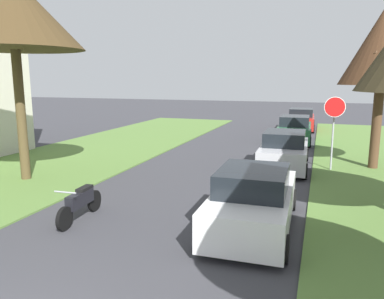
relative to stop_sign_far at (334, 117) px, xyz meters
The scene contains 8 objects.
stop_sign_far is the anchor object (origin of this frame).
street_tree_right_mid_b 3.36m from the stop_sign_far, 28.96° to the left, with size 3.25×3.25×6.49m.
street_tree_left_mid_a 12.48m from the stop_sign_far, 154.32° to the right, with size 4.76×4.76×7.17m.
parked_sedan_white 7.44m from the stop_sign_far, 105.63° to the right, with size 2.03×4.44×1.57m.
parked_sedan_silver 2.37m from the stop_sign_far, behind, with size 2.03×4.44×1.57m.
parked_sedan_green 7.16m from the stop_sign_far, 105.93° to the left, with size 2.03×4.44×1.57m.
parked_sedan_red 12.80m from the stop_sign_far, 98.43° to the left, with size 2.03×4.44×1.57m.
parked_motorcycle 10.32m from the stop_sign_far, 128.92° to the right, with size 0.60×2.05×0.97m.
Camera 1 is at (3.80, -2.68, 3.70)m, focal length 35.24 mm.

